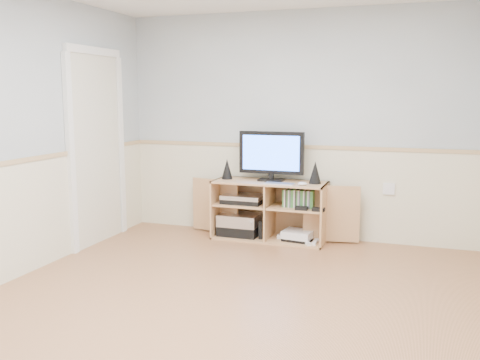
{
  "coord_description": "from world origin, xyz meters",
  "views": [
    {
      "loc": [
        1.33,
        -3.57,
        1.58
      ],
      "look_at": [
        -0.32,
        1.2,
        0.78
      ],
      "focal_mm": 40.0,
      "sensor_mm": 36.0,
      "label": 1
    }
  ],
  "objects_px": {
    "media_cabinet": "(271,209)",
    "keyboard": "(279,184)",
    "game_consoles": "(297,236)",
    "monitor": "(271,154)"
  },
  "relations": [
    {
      "from": "media_cabinet",
      "to": "keyboard",
      "type": "xyz_separation_m",
      "value": [
        0.15,
        -0.2,
        0.32
      ]
    },
    {
      "from": "game_consoles",
      "to": "keyboard",
      "type": "bearing_deg",
      "value": -143.83
    },
    {
      "from": "monitor",
      "to": "game_consoles",
      "type": "distance_m",
      "value": 0.93
    },
    {
      "from": "monitor",
      "to": "keyboard",
      "type": "bearing_deg",
      "value": -52.3
    },
    {
      "from": "monitor",
      "to": "game_consoles",
      "type": "height_order",
      "value": "monitor"
    },
    {
      "from": "keyboard",
      "to": "game_consoles",
      "type": "height_order",
      "value": "keyboard"
    },
    {
      "from": "media_cabinet",
      "to": "monitor",
      "type": "relative_size",
      "value": 2.68
    },
    {
      "from": "monitor",
      "to": "game_consoles",
      "type": "xyz_separation_m",
      "value": [
        0.32,
        -0.06,
        -0.88
      ]
    },
    {
      "from": "keyboard",
      "to": "game_consoles",
      "type": "bearing_deg",
      "value": 36.31
    },
    {
      "from": "game_consoles",
      "to": "monitor",
      "type": "bearing_deg",
      "value": 169.24
    }
  ]
}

